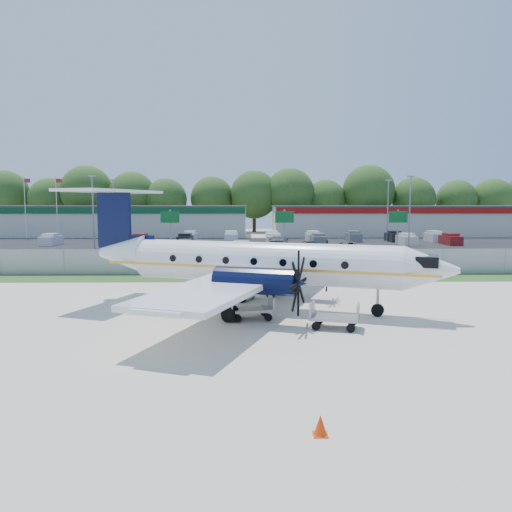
{
  "coord_description": "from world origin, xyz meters",
  "views": [
    {
      "loc": [
        -0.47,
        -25.14,
        5.57
      ],
      "look_at": [
        0.0,
        6.0,
        2.3
      ],
      "focal_mm": 35.0,
      "sensor_mm": 36.0,
      "label": 1
    }
  ],
  "objects_px": {
    "aircraft": "(255,262)",
    "baggage_cart_far": "(335,317)",
    "pushback_tug": "(235,289)",
    "baggage_cart_near": "(251,309)"
  },
  "relations": [
    {
      "from": "pushback_tug",
      "to": "baggage_cart_near",
      "type": "xyz_separation_m",
      "value": [
        0.91,
        -4.99,
        -0.09
      ]
    },
    {
      "from": "aircraft",
      "to": "baggage_cart_far",
      "type": "relative_size",
      "value": 8.59
    },
    {
      "from": "baggage_cart_far",
      "to": "aircraft",
      "type": "bearing_deg",
      "value": 127.89
    },
    {
      "from": "baggage_cart_far",
      "to": "pushback_tug",
      "type": "bearing_deg",
      "value": 124.21
    },
    {
      "from": "baggage_cart_near",
      "to": "baggage_cart_far",
      "type": "height_order",
      "value": "baggage_cart_far"
    },
    {
      "from": "aircraft",
      "to": "baggage_cart_near",
      "type": "relative_size",
      "value": 9.16
    },
    {
      "from": "aircraft",
      "to": "pushback_tug",
      "type": "relative_size",
      "value": 7.67
    },
    {
      "from": "aircraft",
      "to": "baggage_cart_far",
      "type": "bearing_deg",
      "value": -52.11
    },
    {
      "from": "aircraft",
      "to": "baggage_cart_far",
      "type": "xyz_separation_m",
      "value": [
        3.49,
        -4.49,
        -1.94
      ]
    },
    {
      "from": "aircraft",
      "to": "baggage_cart_near",
      "type": "xyz_separation_m",
      "value": [
        -0.25,
        -2.64,
        -1.95
      ]
    }
  ]
}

